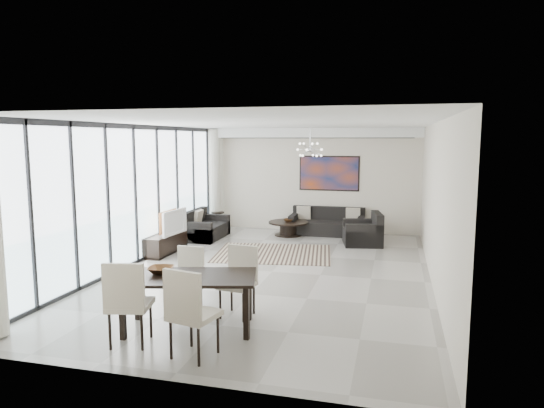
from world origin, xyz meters
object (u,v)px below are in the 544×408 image
(television, at_px, (171,222))
(dining_table, at_px, (189,282))
(tv_console, at_px, (166,243))
(coffee_table, at_px, (288,228))
(sofa_main, at_px, (327,225))

(television, distance_m, dining_table, 4.58)
(dining_table, bearing_deg, tv_console, 120.50)
(tv_console, bearing_deg, dining_table, -59.50)
(coffee_table, height_order, dining_table, dining_table)
(television, bearing_deg, tv_console, 81.63)
(sofa_main, bearing_deg, tv_console, -136.38)
(tv_console, height_order, television, television)
(coffee_table, bearing_deg, tv_console, -130.06)
(coffee_table, relative_size, television, 1.11)
(sofa_main, height_order, television, television)
(coffee_table, distance_m, television, 3.52)
(coffee_table, xyz_separation_m, dining_table, (0.10, -6.75, 0.46))
(coffee_table, bearing_deg, sofa_main, 22.38)
(television, xyz_separation_m, dining_table, (2.22, -4.00, -0.07))
(tv_console, bearing_deg, coffee_table, 49.94)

